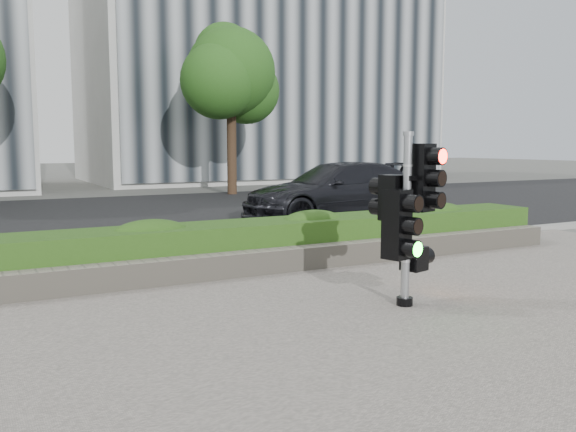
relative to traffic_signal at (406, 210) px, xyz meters
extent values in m
plane|color=#51514C|center=(-0.99, 0.47, -1.15)|extent=(120.00, 120.00, 0.00)
cube|color=#9E9389|center=(-0.99, -2.03, -1.14)|extent=(16.00, 11.00, 0.03)
cube|color=black|center=(-0.99, 10.47, -1.14)|extent=(60.00, 13.00, 0.02)
cube|color=gray|center=(-0.99, 3.62, -1.09)|extent=(60.00, 0.25, 0.12)
cube|color=gray|center=(-0.99, 2.37, -0.95)|extent=(12.00, 0.32, 0.34)
cube|color=#528729|center=(-0.99, 3.02, -0.78)|extent=(12.00, 1.00, 0.68)
cube|color=#B7B7B2|center=(10.01, 25.47, 4.85)|extent=(18.00, 10.00, 12.00)
cylinder|color=black|center=(4.51, 15.97, 0.64)|extent=(0.36, 0.36, 3.58)
sphere|color=#244714|center=(4.51, 15.97, 3.46)|extent=(3.33, 3.33, 3.33)
sphere|color=#244714|center=(5.28, 16.29, 2.82)|extent=(2.56, 2.56, 2.56)
sphere|color=#244714|center=(3.87, 15.59, 3.07)|extent=(2.82, 2.82, 2.82)
sphere|color=#244714|center=(4.51, 16.61, 4.22)|extent=(2.30, 2.30, 2.30)
cylinder|color=black|center=(-0.02, -0.04, -1.07)|extent=(0.19, 0.19, 0.10)
cylinder|color=gray|center=(-0.02, -0.04, -0.13)|extent=(0.10, 0.10, 1.98)
cylinder|color=gray|center=(-0.02, -0.04, 0.88)|extent=(0.13, 0.13, 0.05)
cube|color=#FF1107|center=(0.20, -0.01, 0.38)|extent=(0.31, 0.31, 0.79)
cube|color=#14E51E|center=(-0.23, -0.12, -0.14)|extent=(0.31, 0.31, 0.79)
cube|color=black|center=(-0.05, 0.19, 0.13)|extent=(0.31, 0.31, 0.54)
cube|color=orange|center=(0.18, 0.05, -0.59)|extent=(0.31, 0.31, 0.29)
imported|color=black|center=(3.76, 7.38, -0.41)|extent=(5.00, 2.07, 1.45)
camera|label=1|loc=(-4.51, -5.57, 0.76)|focal=38.00mm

